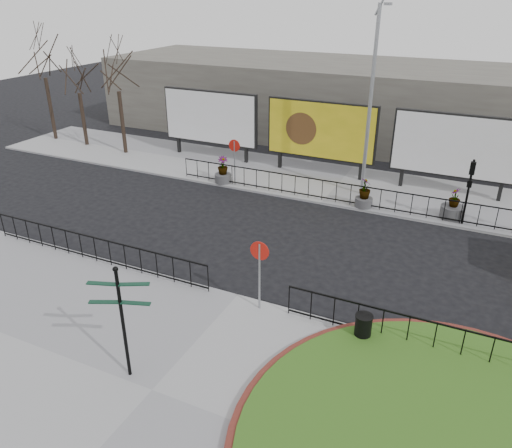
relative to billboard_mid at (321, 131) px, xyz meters
The scene contains 22 objects.
ground 13.31m from the billboard_mid, 83.40° to the right, with size 90.00×90.00×0.00m, color black.
pavement_near 18.21m from the billboard_mid, 85.23° to the right, with size 30.00×10.00×0.12m, color gray.
pavement_far 3.10m from the billboard_mid, 32.94° to the right, with size 44.00×6.00×0.12m, color gray.
railing_near_left 14.15m from the billboard_mid, 108.73° to the right, with size 10.00×0.10×1.10m, color black, non-canonical shape.
railing_near_right 15.62m from the billboard_mid, 58.92° to the right, with size 9.00×0.10×1.10m, color black, non-canonical shape.
railing_far 4.84m from the billboard_mid, 55.75° to the right, with size 18.00×0.10×1.10m, color black, non-canonical shape.
speed_sign_far 5.04m from the billboard_mid, 134.46° to the right, with size 0.64×0.07×2.47m.
speed_sign_near 13.62m from the billboard_mid, 79.41° to the right, with size 0.64×0.07×2.47m.
billboard_left 7.00m from the billboard_mid, behind, with size 6.20×0.31×4.10m.
billboard_mid is the anchor object (origin of this frame).
billboard_right 7.00m from the billboard_mid, ahead, with size 6.20×0.31×4.10m.
lamp_post 4.23m from the billboard_mid, 33.25° to the right, with size 0.74×0.18×9.23m.
signal_pole_a 8.80m from the billboard_mid, 24.42° to the right, with size 0.22×0.26×3.00m.
tree_left 12.63m from the billboard_mid, behind, with size 2.00×2.00×7.00m, color #2D2119, non-canonical shape.
tree_mid 16.05m from the billboard_mid, behind, with size 2.00×2.00×6.20m, color #2D2119, non-canonical shape.
tree_far 19.07m from the billboard_mid, behind, with size 2.00×2.00×7.50m, color #2D2119, non-canonical shape.
building_backdrop 9.15m from the billboard_mid, 80.57° to the left, with size 40.00×10.00×5.00m, color #636057.
fingerpost_sign 17.75m from the billboard_mid, 88.08° to the right, with size 1.56×0.83×3.42m.
litter_bin 14.98m from the billboard_mid, 66.15° to the right, with size 0.54×0.54×0.89m.
planter_a 5.86m from the billboard_mid, 139.81° to the right, with size 0.90×0.90×1.44m.
planter_b 5.35m from the billboard_mid, 45.58° to the right, with size 0.84×0.84×1.45m.
planter_c 8.37m from the billboard_mid, 22.53° to the right, with size 1.08×1.08×1.44m.
Camera 1 is at (6.76, -12.87, 9.77)m, focal length 35.00 mm.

